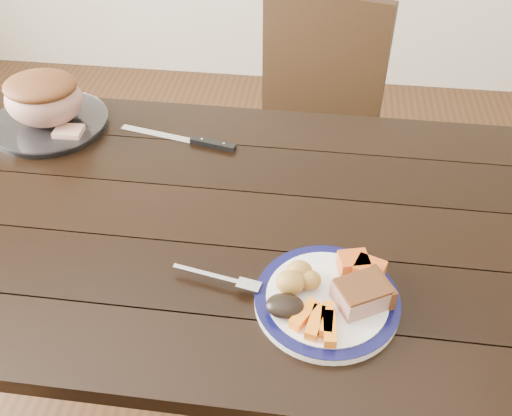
# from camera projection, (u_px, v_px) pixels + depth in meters

# --- Properties ---
(ground) EXTENTS (4.00, 4.00, 0.00)m
(ground) POSITION_uv_depth(u_px,v_px,m) (231.00, 396.00, 1.75)
(ground) COLOR #472B16
(ground) RESTS_ON ground
(dining_table) EXTENTS (1.60, 0.91, 0.75)m
(dining_table) POSITION_uv_depth(u_px,v_px,m) (223.00, 246.00, 1.31)
(dining_table) COLOR black
(dining_table) RESTS_ON ground
(chair_far) EXTENTS (0.51, 0.52, 0.93)m
(chair_far) POSITION_uv_depth(u_px,v_px,m) (310.00, 124.00, 1.93)
(chair_far) COLOR black
(chair_far) RESTS_ON ground
(dinner_plate) EXTENTS (0.27, 0.27, 0.02)m
(dinner_plate) POSITION_uv_depth(u_px,v_px,m) (327.00, 301.00, 1.07)
(dinner_plate) COLOR white
(dinner_plate) RESTS_ON dining_table
(plate_rim) EXTENTS (0.27, 0.27, 0.02)m
(plate_rim) POSITION_uv_depth(u_px,v_px,m) (327.00, 298.00, 1.06)
(plate_rim) COLOR #0B0B37
(plate_rim) RESTS_ON dinner_plate
(serving_platter) EXTENTS (0.29, 0.29, 0.02)m
(serving_platter) POSITION_uv_depth(u_px,v_px,m) (51.00, 124.00, 1.51)
(serving_platter) COLOR white
(serving_platter) RESTS_ON dining_table
(pork_slice) EXTENTS (0.12, 0.11, 0.04)m
(pork_slice) POSITION_uv_depth(u_px,v_px,m) (362.00, 295.00, 1.03)
(pork_slice) COLOR tan
(pork_slice) RESTS_ON dinner_plate
(roasted_potatoes) EXTENTS (0.08, 0.08, 0.05)m
(roasted_potatoes) POSITION_uv_depth(u_px,v_px,m) (298.00, 278.00, 1.06)
(roasted_potatoes) COLOR gold
(roasted_potatoes) RESTS_ON dinner_plate
(carrot_batons) EXTENTS (0.09, 0.09, 0.02)m
(carrot_batons) POSITION_uv_depth(u_px,v_px,m) (319.00, 321.00, 1.00)
(carrot_batons) COLOR orange
(carrot_batons) RESTS_ON dinner_plate
(pumpkin_wedges) EXTENTS (0.10, 0.07, 0.04)m
(pumpkin_wedges) POSITION_uv_depth(u_px,v_px,m) (361.00, 267.00, 1.09)
(pumpkin_wedges) COLOR #E85A19
(pumpkin_wedges) RESTS_ON dinner_plate
(dark_mushroom) EXTENTS (0.07, 0.05, 0.03)m
(dark_mushroom) POSITION_uv_depth(u_px,v_px,m) (285.00, 306.00, 1.02)
(dark_mushroom) COLOR black
(dark_mushroom) RESTS_ON dinner_plate
(fork) EXTENTS (0.18, 0.05, 0.00)m
(fork) POSITION_uv_depth(u_px,v_px,m) (223.00, 279.00, 1.09)
(fork) COLOR silver
(fork) RESTS_ON dinner_plate
(roast_joint) EXTENTS (0.20, 0.17, 0.13)m
(roast_joint) POSITION_uv_depth(u_px,v_px,m) (44.00, 100.00, 1.46)
(roast_joint) COLOR #AF776B
(roast_joint) RESTS_ON serving_platter
(cut_slice) EXTENTS (0.07, 0.06, 0.02)m
(cut_slice) POSITION_uv_depth(u_px,v_px,m) (69.00, 132.00, 1.45)
(cut_slice) COLOR tan
(cut_slice) RESTS_ON serving_platter
(carving_knife) EXTENTS (0.32, 0.09, 0.01)m
(carving_knife) POSITION_uv_depth(u_px,v_px,m) (199.00, 141.00, 1.45)
(carving_knife) COLOR silver
(carving_knife) RESTS_ON dining_table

